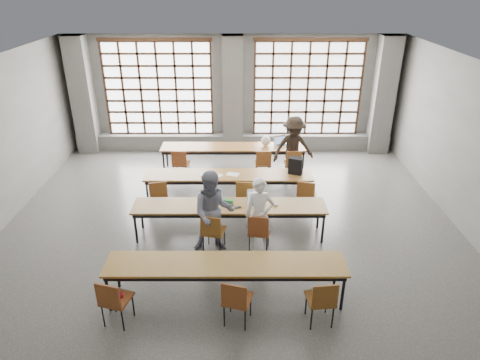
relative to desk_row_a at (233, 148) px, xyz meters
name	(u,v)px	position (x,y,z in m)	size (l,w,h in m)	color
floor	(230,244)	(-0.03, -3.70, -0.66)	(11.00, 11.00, 0.00)	#464644
ceiling	(228,74)	(-0.03, -3.70, 2.84)	(11.00, 11.00, 0.00)	silver
wall_back	(233,94)	(-0.03, 1.80, 1.09)	(10.00, 10.00, 0.00)	#5B5B59
column_left	(83,96)	(-4.53, 1.52, 1.09)	(0.60, 0.55, 3.50)	#5D5D5A
column_mid	(233,96)	(-0.03, 1.52, 1.09)	(0.60, 0.55, 3.50)	#5D5D5A
column_right	(383,96)	(4.47, 1.52, 1.09)	(0.60, 0.55, 3.50)	#5D5D5A
window_left	(159,89)	(-2.28, 1.72, 1.24)	(3.32, 0.12, 3.00)	white
window_right	(307,89)	(2.22, 1.72, 1.24)	(3.32, 0.12, 3.00)	white
sill_ledge	(233,142)	(-0.03, 1.60, -0.41)	(9.80, 0.35, 0.50)	#5D5D5A
desk_row_a	(233,148)	(0.00, 0.00, 0.00)	(4.00, 0.70, 0.73)	brown
desk_row_b	(229,177)	(-0.09, -1.83, 0.00)	(4.00, 0.70, 0.73)	brown
desk_row_c	(229,208)	(-0.04, -3.35, 0.00)	(4.00, 0.70, 0.73)	brown
desk_row_d	(226,266)	(-0.06, -5.31, 0.00)	(4.00, 0.70, 0.73)	brown
chair_back_left	(180,162)	(-1.41, -0.63, -0.13)	(0.46, 0.47, 0.88)	brown
chair_back_mid	(263,162)	(0.80, -0.63, -0.13)	(0.43, 0.44, 0.88)	brown
chair_back_right	(293,162)	(1.60, -0.63, -0.13)	(0.43, 0.43, 0.88)	brown
chair_mid_left	(159,194)	(-1.67, -2.46, -0.13)	(0.50, 0.50, 0.88)	brown
chair_mid_centre	(245,194)	(0.30, -2.46, -0.13)	(0.46, 0.46, 0.88)	brown
chair_mid_right	(306,194)	(1.69, -2.46, -0.13)	(0.52, 0.52, 0.88)	brown
chair_front_left	(213,229)	(-0.36, -3.97, -0.13)	(0.51, 0.51, 0.88)	brown
chair_front_right	(259,229)	(0.55, -3.98, -0.13)	(0.48, 0.49, 0.88)	brown
chair_near_left	(113,298)	(-1.78, -5.94, -0.13)	(0.52, 0.52, 0.88)	brown
chair_near_mid	(236,298)	(0.12, -5.94, -0.13)	(0.52, 0.52, 0.88)	brown
chair_near_right	(322,298)	(1.45, -5.94, -0.13)	(0.46, 0.47, 0.88)	brown
student_male	(259,215)	(0.56, -3.85, 0.12)	(0.57, 0.38, 1.57)	white
student_female	(213,212)	(-0.34, -3.85, 0.19)	(0.83, 0.65, 1.71)	#181E48
student_back	(293,148)	(1.60, -0.50, 0.20)	(1.12, 0.65, 1.74)	black
laptop_front	(256,200)	(0.51, -3.24, 0.13)	(0.37, 0.31, 0.26)	silver
laptop_back	(281,143)	(1.33, 0.11, 0.13)	(0.45, 0.42, 0.26)	#B9B8BE
mouse	(275,205)	(0.91, -3.37, 0.08)	(0.10, 0.06, 0.04)	silver
green_box	(227,201)	(-0.09, -3.27, 0.11)	(0.25, 0.09, 0.09)	#2A823D
phone	(238,207)	(0.14, -3.45, 0.07)	(0.13, 0.06, 0.01)	black
paper_sheet_a	(204,173)	(-0.69, -1.78, 0.07)	(0.30, 0.21, 0.00)	white
paper_sheet_b	(216,175)	(-0.39, -1.88, 0.07)	(0.30, 0.21, 0.00)	white
paper_sheet_c	(233,174)	(0.01, -1.83, 0.07)	(0.30, 0.21, 0.00)	white
backpack	(296,166)	(1.51, -1.78, 0.27)	(0.32, 0.20, 0.40)	black
plastic_bag	(266,141)	(0.90, 0.05, 0.21)	(0.26, 0.21, 0.29)	white
red_pouch	(116,297)	(-1.76, -5.86, -0.16)	(0.20, 0.08, 0.06)	maroon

